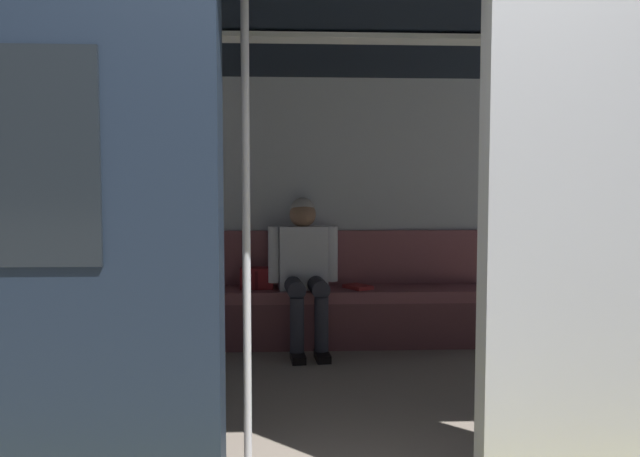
{
  "coord_description": "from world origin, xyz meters",
  "views": [
    {
      "loc": [
        0.21,
        2.12,
        1.23
      ],
      "look_at": [
        0.06,
        -1.36,
        1.01
      ],
      "focal_mm": 32.38,
      "sensor_mm": 36.0,
      "label": 1
    }
  ],
  "objects": [
    {
      "name": "train_car",
      "position": [
        0.06,
        -1.29,
        1.53
      ],
      "size": [
        6.4,
        2.93,
        2.29
      ],
      "color": "#ADAFB5",
      "rests_on": "ground_plane"
    },
    {
      "name": "person_seated",
      "position": [
        0.14,
        -2.36,
        0.68
      ],
      "size": [
        0.55,
        0.7,
        1.19
      ],
      "color": "silver",
      "rests_on": "ground_plane"
    },
    {
      "name": "grab_pole_door",
      "position": [
        0.42,
        -0.37,
        1.08
      ],
      "size": [
        0.04,
        0.04,
        2.15
      ],
      "primitive_type": "cylinder",
      "color": "silver",
      "rests_on": "ground_plane"
    },
    {
      "name": "book",
      "position": [
        -0.29,
        -2.44,
        0.47
      ],
      "size": [
        0.25,
        0.27,
        0.03
      ],
      "primitive_type": "cube",
      "rotation": [
        0.0,
        0.0,
        0.57
      ],
      "color": "#B22D2D",
      "rests_on": "bench_seat"
    },
    {
      "name": "bench_seat",
      "position": [
        0.0,
        -2.42,
        0.35
      ],
      "size": [
        2.73,
        0.44,
        0.46
      ],
      "color": "#935156",
      "rests_on": "ground_plane"
    },
    {
      "name": "handbag",
      "position": [
        0.51,
        -2.47,
        0.54
      ],
      "size": [
        0.26,
        0.15,
        0.17
      ],
      "color": "maroon",
      "rests_on": "bench_seat"
    }
  ]
}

